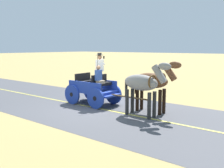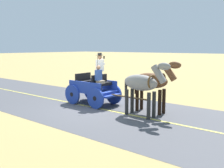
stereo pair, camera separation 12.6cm
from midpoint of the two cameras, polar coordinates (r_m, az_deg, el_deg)
name	(u,v)px [view 2 (the right image)]	position (r m, az deg, el deg)	size (l,w,h in m)	color
ground_plane	(94,108)	(11.86, -3.76, -5.29)	(200.00, 200.00, 0.00)	tan
road_surface	(94,108)	(11.86, -3.76, -5.27)	(6.11, 160.00, 0.01)	#4C4C51
road_centre_stripe	(94,107)	(11.86, -3.76, -5.24)	(0.12, 160.00, 0.00)	#DBCC4C
horse_drawn_carriage	(94,88)	(12.42, -3.71, -0.83)	(1.44, 4.50, 2.50)	#1E3899
horse_near_side	(153,82)	(10.86, 9.47, 0.47)	(0.57, 2.13, 2.21)	brown
horse_off_side	(143,84)	(10.18, 7.22, 0.00)	(0.66, 2.13, 2.21)	gray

